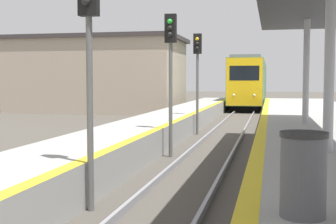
% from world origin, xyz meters
% --- Properties ---
extents(train, '(2.70, 24.05, 4.38)m').
position_xyz_m(train, '(0.00, 45.30, 2.23)').
color(train, black).
rests_on(train, ground).
extents(signal_near, '(0.36, 0.31, 4.55)m').
position_xyz_m(signal_near, '(-1.39, 6.91, 3.18)').
color(signal_near, '#595959').
rests_on(signal_near, ground).
extents(signal_mid, '(0.36, 0.31, 4.55)m').
position_xyz_m(signal_mid, '(-1.21, 13.28, 3.18)').
color(signal_mid, '#595959').
rests_on(signal_mid, ground).
extents(signal_far, '(0.36, 0.31, 4.55)m').
position_xyz_m(signal_far, '(-1.33, 19.65, 3.18)').
color(signal_far, '#595959').
rests_on(signal_far, ground).
extents(trash_bin, '(0.54, 0.54, 0.98)m').
position_xyz_m(trash_bin, '(2.29, 4.22, 1.40)').
color(trash_bin, '#4C4C51').
rests_on(trash_bin, platform_right).
extents(station_building, '(13.32, 7.90, 5.79)m').
position_xyz_m(station_building, '(-11.39, 33.66, 2.91)').
color(station_building, tan).
rests_on(station_building, ground).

